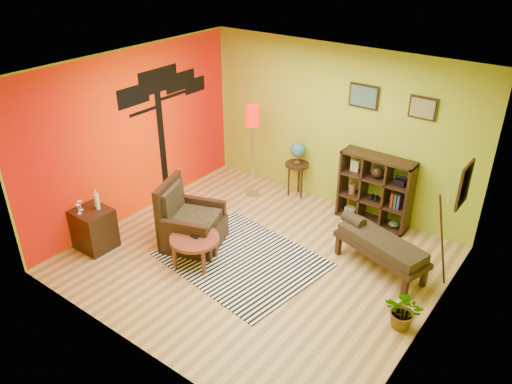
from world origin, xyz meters
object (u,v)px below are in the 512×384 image
Objects in this scene: cube_shelf at (376,190)px; bench at (379,244)px; globe_table at (297,156)px; floor_lamp at (252,124)px; side_cabinet at (94,228)px; armchair at (190,226)px; potted_plant at (404,314)px; coffee_table at (195,241)px.

bench is at bearing -62.16° from cube_shelf.
globe_table is at bearing 179.25° from cube_shelf.
floor_lamp reaches higher than bench.
side_cabinet reaches higher than bench.
cube_shelf reaches higher than armchair.
potted_plant is at bearing -24.65° from floor_lamp.
cube_shelf is at bearing 11.36° from floor_lamp.
cube_shelf is at bearing 117.84° from bench.
floor_lamp is 1.15× the size of bench.
potted_plant is (3.58, -1.64, -1.19)m from floor_lamp.
bench is (2.14, -1.17, -0.38)m from globe_table.
armchair is 0.90× the size of cube_shelf.
bench reaches higher than coffee_table.
globe_table is 2.47m from bench.
armchair is 3.07m from cube_shelf.
armchair is 2.41m from globe_table.
floor_lamp is 3.32× the size of potted_plant.
potted_plant is (2.98, 0.55, -0.18)m from coffee_table.
armchair is at bearing -84.56° from floor_lamp.
coffee_table reaches higher than potted_plant.
floor_lamp is 3.04m from bench.
globe_table is at bearing 64.22° from side_cabinet.
cube_shelf reaches higher than coffee_table.
coffee_table is 0.54m from armchair.
floor_lamp is (-0.18, 1.85, 1.07)m from armchair.
coffee_table is 2.68m from globe_table.
cube_shelf reaches higher than side_cabinet.
globe_table is 0.71× the size of bench.
cube_shelf is (2.01, 2.29, 0.29)m from armchair.
globe_table is (0.65, 0.46, -0.59)m from floor_lamp.
globe_table is (0.48, 2.31, 0.49)m from armchair.
armchair is 2.10× the size of potted_plant.
coffee_table is at bearing -146.03° from bench.
coffee_table is at bearing -121.18° from cube_shelf.
floor_lamp reaches higher than armchair.
coffee_table is at bearing 22.05° from side_cabinet.
globe_table reaches higher than armchair.
floor_lamp is at bearing -168.64° from cube_shelf.
coffee_table is at bearing -169.58° from potted_plant.
cube_shelf is 2.53m from potted_plant.
floor_lamp is 0.99m from globe_table.
cube_shelf is 2.32× the size of potted_plant.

